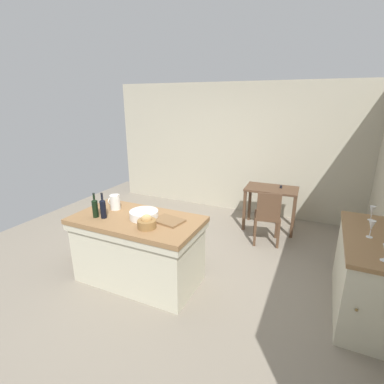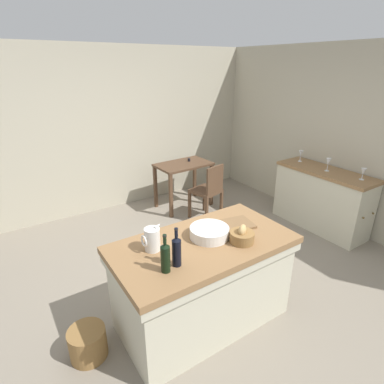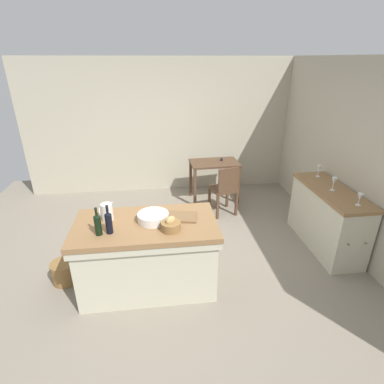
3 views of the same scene
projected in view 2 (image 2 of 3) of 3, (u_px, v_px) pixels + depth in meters
ground_plane at (202, 283)px, 3.52m from camera, size 6.76×6.76×0.00m
wall_back at (111, 131)px, 5.03m from camera, size 5.32×0.12×2.60m
wall_right at (354, 142)px, 4.35m from camera, size 0.12×5.20×2.60m
island_table at (203, 279)px, 2.85m from camera, size 1.61×0.86×0.87m
side_cabinet at (321, 199)px, 4.60m from camera, size 0.52×1.41×0.90m
writing_desk at (184, 171)px, 5.21m from camera, size 0.92×0.60×0.82m
wooden_chair at (209, 190)px, 4.82m from camera, size 0.48×0.48×0.91m
pitcher at (152, 239)px, 2.55m from camera, size 0.17×0.13×0.24m
wash_bowl at (209, 232)px, 2.76m from camera, size 0.35×0.35×0.10m
bread_basket at (242, 236)px, 2.68m from camera, size 0.21×0.21×0.17m
cutting_board at (234, 225)px, 2.96m from camera, size 0.39×0.32×0.02m
wine_bottle_dark at (177, 251)px, 2.34m from camera, size 0.07×0.07×0.32m
wine_bottle_amber at (165, 257)px, 2.27m from camera, size 0.07×0.07×0.31m
wine_glass_far_left at (363, 172)px, 4.03m from camera, size 0.07×0.07×0.16m
wine_glass_left at (328, 162)px, 4.35m from camera, size 0.07×0.07×0.19m
wine_glass_middle at (301, 154)px, 4.79m from camera, size 0.07×0.07×0.17m
wicker_hamper at (88, 343)px, 2.60m from camera, size 0.31×0.31×0.27m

